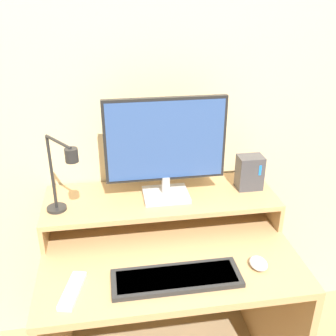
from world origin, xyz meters
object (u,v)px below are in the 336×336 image
object	(u,v)px
router_dock	(250,172)
keyboard	(178,278)
remote_control	(73,291)
desk_lamp	(62,175)
mouse	(258,263)
monitor	(166,146)

from	to	relation	value
router_dock	keyboard	distance (m)	0.60
keyboard	remote_control	xyz separation A→B (m)	(-0.37, -0.00, -0.00)
desk_lamp	remote_control	size ratio (longest dim) A/B	1.76
keyboard	remote_control	bearing A→B (deg)	-179.50
router_dock	keyboard	world-z (taller)	router_dock
desk_lamp	router_dock	bearing A→B (deg)	9.01
desk_lamp	remote_control	xyz separation A→B (m)	(0.02, -0.29, -0.31)
desk_lamp	mouse	bearing A→B (deg)	-19.90
router_dock	remote_control	size ratio (longest dim) A/B	0.83
desk_lamp	mouse	world-z (taller)	desk_lamp
router_dock	mouse	xyz separation A→B (m)	(-0.08, -0.38, -0.19)
mouse	monitor	bearing A→B (deg)	129.41
keyboard	remote_control	world-z (taller)	keyboard
monitor	mouse	xyz separation A→B (m)	(0.30, -0.36, -0.35)
router_dock	mouse	world-z (taller)	router_dock
remote_control	router_dock	bearing A→B (deg)	28.13
desk_lamp	keyboard	world-z (taller)	desk_lamp
router_dock	remote_control	distance (m)	0.89
monitor	keyboard	bearing A→B (deg)	-92.57
desk_lamp	keyboard	bearing A→B (deg)	-35.56
keyboard	mouse	distance (m)	0.32
monitor	router_dock	xyz separation A→B (m)	(0.38, 0.02, -0.16)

